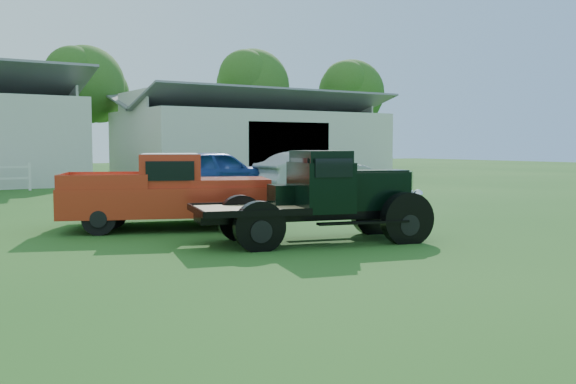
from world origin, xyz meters
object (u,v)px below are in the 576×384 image
misc_car_grey (315,172)px  misc_car_blue (215,172)px  white_pickup (164,191)px  red_pickup (166,191)px  vintage_flatbed (316,196)px

misc_car_grey → misc_car_blue: bearing=71.6°
white_pickup → misc_car_blue: (5.23, 7.80, 0.08)m
misc_car_blue → misc_car_grey: size_ratio=1.02×
misc_car_blue → red_pickup: bearing=140.6°
vintage_flatbed → misc_car_grey: bearing=69.7°
misc_car_blue → misc_car_grey: bearing=-112.3°
vintage_flatbed → misc_car_grey: 13.83m
white_pickup → misc_car_blue: misc_car_blue is taller
vintage_flatbed → white_pickup: size_ratio=1.05×
vintage_flatbed → white_pickup: 4.85m
red_pickup → vintage_flatbed: bearing=-40.4°
red_pickup → misc_car_blue: same height
vintage_flatbed → misc_car_blue: bearing=87.5°
red_pickup → white_pickup: bearing=93.2°
red_pickup → misc_car_grey: size_ratio=0.95×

